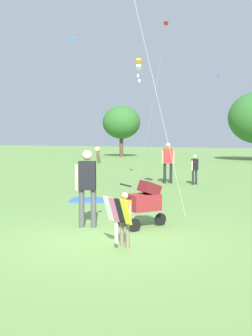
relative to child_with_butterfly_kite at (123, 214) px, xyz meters
The scene contains 9 objects.
ground_plane 0.85m from the child_with_butterfly_kite, 147.07° to the left, with size 120.00×120.00×0.00m, color #668E47.
child_with_butterfly_kite is the anchor object (origin of this frame).
person_adult_flyer 1.86m from the child_with_butterfly_kite, 141.62° to the left, with size 0.55×0.65×1.77m.
stroller 1.68m from the child_with_butterfly_kite, 99.50° to the left, with size 0.91×1.04×1.03m.
kite_orange_delta 11.98m from the child_with_butterfly_kite, 112.38° to the left, with size 2.41×3.18×5.44m.
distant_kites_cluster 26.25m from the child_with_butterfly_kite, 100.25° to the left, with size 23.05×14.39×11.24m.
person_red_shirt 9.83m from the child_with_butterfly_kite, 98.63° to the left, with size 0.26×0.36×1.23m.
person_sitting_far 10.04m from the child_with_butterfly_kite, 105.17° to the left, with size 0.49×0.38×1.71m.
picnic_blanket 5.51m from the child_with_butterfly_kite, 127.28° to the left, with size 1.15×1.06×0.02m, color #3366B2.
Camera 1 is at (3.63, -6.75, 2.01)m, focal length 43.33 mm.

